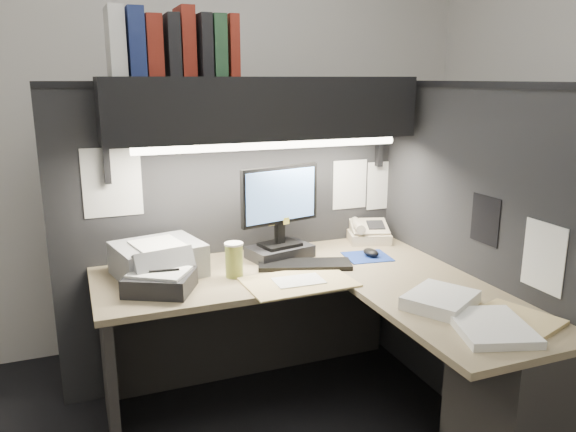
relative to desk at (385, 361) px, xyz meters
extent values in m
cube|color=silver|center=(-0.43, 1.50, 0.91)|extent=(3.50, 0.04, 2.70)
cube|color=black|center=(-0.40, 0.93, 0.36)|extent=(1.90, 0.06, 1.60)
cube|color=black|center=(0.55, 0.18, 0.36)|extent=(0.06, 1.50, 1.60)
cube|color=#8E7C5A|center=(-0.33, 0.56, 0.27)|extent=(1.70, 0.68, 0.03)
cube|color=#8E7C5A|center=(0.22, -0.20, 0.27)|extent=(0.60, 0.85, 0.03)
cube|color=#2C2A27|center=(-0.33, 0.86, -0.09)|extent=(1.61, 0.02, 0.70)
cube|color=#2C2A27|center=(-1.13, 0.56, -0.09)|extent=(0.04, 0.61, 0.70)
cube|color=#2C2A27|center=(0.32, -0.43, -0.09)|extent=(0.38, 0.40, 0.70)
cube|color=black|center=(-0.30, 0.75, 1.06)|extent=(1.55, 0.34, 0.30)
cylinder|color=white|center=(-0.30, 0.61, 0.89)|extent=(1.32, 0.04, 0.04)
cube|color=black|center=(-0.23, 0.71, 0.32)|extent=(0.36, 0.27, 0.06)
cube|color=black|center=(-0.23, 0.71, 0.42)|extent=(0.05, 0.05, 0.11)
cube|color=black|center=(-0.23, 0.70, 0.62)|extent=(0.44, 0.13, 0.29)
cube|color=#6594DD|center=(-0.23, 0.68, 0.62)|extent=(0.40, 0.10, 0.26)
cube|color=black|center=(-0.16, 0.52, 0.30)|extent=(0.48, 0.29, 0.02)
cube|color=navy|center=(0.20, 0.54, 0.29)|extent=(0.25, 0.23, 0.00)
ellipsoid|color=black|center=(0.22, 0.54, 0.31)|extent=(0.07, 0.11, 0.04)
cube|color=beige|center=(0.36, 0.81, 0.33)|extent=(0.29, 0.30, 0.09)
cylinder|color=#A89A43|center=(-0.53, 0.51, 0.37)|extent=(0.10, 0.10, 0.16)
cube|color=gray|center=(-0.86, 0.67, 0.36)|extent=(0.45, 0.40, 0.15)
cube|color=black|center=(-0.89, 0.45, 0.33)|extent=(0.35, 0.33, 0.08)
cube|color=tan|center=(-0.28, 0.32, 0.29)|extent=(0.50, 0.34, 0.01)
cube|color=white|center=(0.16, -0.14, 0.31)|extent=(0.36, 0.35, 0.05)
cube|color=white|center=(0.19, -0.40, 0.30)|extent=(0.35, 0.39, 0.03)
cube|color=tan|center=(0.35, -0.37, 0.30)|extent=(0.32, 0.36, 0.02)
cube|color=white|center=(-0.98, 0.76, 1.36)|extent=(0.07, 0.22, 0.30)
cube|color=navy|center=(-0.90, 0.75, 1.35)|extent=(0.07, 0.22, 0.29)
cube|color=maroon|center=(-0.81, 0.77, 1.34)|extent=(0.07, 0.22, 0.27)
cube|color=black|center=(-0.73, 0.75, 1.34)|extent=(0.06, 0.22, 0.27)
cube|color=maroon|center=(-0.67, 0.77, 1.36)|extent=(0.06, 0.22, 0.31)
cube|color=black|center=(-0.59, 0.74, 1.34)|extent=(0.05, 0.22, 0.27)
cube|color=#23462B|center=(-0.53, 0.74, 1.34)|extent=(0.06, 0.22, 0.27)
cube|color=maroon|center=(-0.46, 0.75, 1.35)|extent=(0.05, 0.22, 0.28)
cube|color=white|center=(0.27, 0.90, 0.61)|extent=(0.21, 0.00, 0.28)
cube|color=white|center=(0.49, 0.90, 0.59)|extent=(0.21, 0.00, 0.28)
cube|color=white|center=(-1.03, 0.90, 0.71)|extent=(0.28, 0.00, 0.34)
cube|color=black|center=(0.52, 0.05, 0.58)|extent=(0.00, 0.18, 0.22)
cube|color=white|center=(0.52, -0.30, 0.51)|extent=(0.00, 0.21, 0.28)
camera|label=1|loc=(-1.21, -1.92, 1.20)|focal=35.00mm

